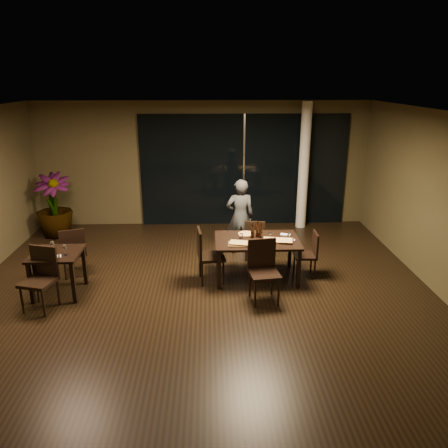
% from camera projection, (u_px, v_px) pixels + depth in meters
% --- Properties ---
extents(ground, '(8.00, 8.00, 0.00)m').
position_uv_depth(ground, '(201.00, 299.00, 7.26)').
color(ground, black).
rests_on(ground, ground).
extents(wall_back, '(8.00, 0.10, 3.00)m').
position_uv_depth(wall_back, '(203.00, 164.00, 10.62)').
color(wall_back, '#453D24').
rests_on(wall_back, ground).
extents(wall_front, '(8.00, 0.10, 3.00)m').
position_uv_depth(wall_front, '(189.00, 391.00, 2.95)').
color(wall_front, '#453D24').
rests_on(wall_front, ground).
extents(ceiling, '(8.00, 8.00, 0.04)m').
position_uv_depth(ceiling, '(198.00, 113.00, 6.30)').
color(ceiling, silver).
rests_on(ceiling, wall_back).
extents(window_panel, '(5.00, 0.06, 2.70)m').
position_uv_depth(window_panel, '(244.00, 171.00, 10.61)').
color(window_panel, black).
rests_on(window_panel, ground).
extents(column, '(0.24, 0.24, 3.00)m').
position_uv_depth(column, '(304.00, 167.00, 10.32)').
color(column, silver).
rests_on(column, ground).
extents(main_table, '(1.50, 1.00, 0.75)m').
position_uv_depth(main_table, '(257.00, 243.00, 7.84)').
color(main_table, black).
rests_on(main_table, ground).
extents(side_table, '(0.80, 0.80, 0.75)m').
position_uv_depth(side_table, '(57.00, 260.00, 7.27)').
color(side_table, black).
rests_on(side_table, ground).
extents(chair_main_far, '(0.46, 0.46, 0.86)m').
position_uv_depth(chair_main_far, '(255.00, 238.00, 8.67)').
color(chair_main_far, black).
rests_on(chair_main_far, ground).
extents(chair_main_near, '(0.53, 0.53, 1.02)m').
position_uv_depth(chair_main_near, '(263.00, 267.00, 7.12)').
color(chair_main_near, black).
rests_on(chair_main_near, ground).
extents(chair_main_left, '(0.51, 0.51, 0.99)m').
position_uv_depth(chair_main_left, '(206.00, 253.00, 7.73)').
color(chair_main_left, black).
rests_on(chair_main_left, ground).
extents(chair_main_right, '(0.40, 0.40, 0.85)m').
position_uv_depth(chair_main_right, '(309.00, 252.00, 7.99)').
color(chair_main_right, black).
rests_on(chair_main_right, ground).
extents(chair_side_far, '(0.56, 0.56, 0.95)m').
position_uv_depth(chair_side_far, '(73.00, 250.00, 7.94)').
color(chair_side_far, black).
rests_on(chair_side_far, ground).
extents(chair_side_near, '(0.57, 0.57, 1.00)m').
position_uv_depth(chair_side_near, '(41.00, 275.00, 6.86)').
color(chair_side_near, black).
rests_on(chair_side_near, ground).
extents(diner, '(0.55, 0.38, 1.57)m').
position_uv_depth(diner, '(240.00, 217.00, 8.96)').
color(diner, '#323537').
rests_on(diner, ground).
extents(potted_plant, '(0.93, 0.93, 1.46)m').
position_uv_depth(potted_plant, '(54.00, 205.00, 9.95)').
color(potted_plant, '#1F531B').
rests_on(potted_plant, ground).
extents(pizza_board_left, '(0.54, 0.30, 0.01)m').
position_uv_depth(pizza_board_left, '(243.00, 244.00, 7.57)').
color(pizza_board_left, '#442E15').
rests_on(pizza_board_left, main_table).
extents(pizza_board_right, '(0.52, 0.29, 0.01)m').
position_uv_depth(pizza_board_right, '(278.00, 241.00, 7.70)').
color(pizza_board_right, '#492F17').
rests_on(pizza_board_right, main_table).
extents(oblong_pizza_left, '(0.48, 0.30, 0.02)m').
position_uv_depth(oblong_pizza_left, '(243.00, 243.00, 7.57)').
color(oblong_pizza_left, '#6C090A').
rests_on(oblong_pizza_left, pizza_board_left).
extents(oblong_pizza_right, '(0.52, 0.31, 0.02)m').
position_uv_depth(oblong_pizza_right, '(278.00, 240.00, 7.70)').
color(oblong_pizza_right, '#681309').
rests_on(oblong_pizza_right, pizza_board_right).
extents(round_pizza, '(0.29, 0.29, 0.01)m').
position_uv_depth(round_pizza, '(246.00, 234.00, 8.06)').
color(round_pizza, '#BB3E14').
rests_on(round_pizza, main_table).
extents(bottle_a, '(0.06, 0.06, 0.28)m').
position_uv_depth(bottle_a, '(252.00, 231.00, 7.85)').
color(bottle_a, black).
rests_on(bottle_a, main_table).
extents(bottle_b, '(0.07, 0.07, 0.30)m').
position_uv_depth(bottle_b, '(261.00, 231.00, 7.80)').
color(bottle_b, black).
rests_on(bottle_b, main_table).
extents(bottle_c, '(0.07, 0.07, 0.30)m').
position_uv_depth(bottle_c, '(258.00, 229.00, 7.89)').
color(bottle_c, black).
rests_on(bottle_c, main_table).
extents(tumbler_left, '(0.07, 0.07, 0.08)m').
position_uv_depth(tumbler_left, '(241.00, 236.00, 7.87)').
color(tumbler_left, white).
rests_on(tumbler_left, main_table).
extents(tumbler_right, '(0.08, 0.08, 0.09)m').
position_uv_depth(tumbler_right, '(270.00, 235.00, 7.88)').
color(tumbler_right, white).
rests_on(tumbler_right, main_table).
extents(napkin_near, '(0.19, 0.13, 0.01)m').
position_uv_depth(napkin_near, '(290.00, 240.00, 7.76)').
color(napkin_near, silver).
rests_on(napkin_near, main_table).
extents(napkin_far, '(0.20, 0.16, 0.01)m').
position_uv_depth(napkin_far, '(285.00, 235.00, 8.03)').
color(napkin_far, white).
rests_on(napkin_far, main_table).
extents(wine_glass_a, '(0.07, 0.07, 0.16)m').
position_uv_depth(wine_glass_a, '(53.00, 246.00, 7.28)').
color(wine_glass_a, white).
rests_on(wine_glass_a, side_table).
extents(wine_glass_b, '(0.08, 0.08, 0.18)m').
position_uv_depth(wine_glass_b, '(65.00, 250.00, 7.11)').
color(wine_glass_b, white).
rests_on(wine_glass_b, side_table).
extents(side_napkin, '(0.21, 0.16, 0.01)m').
position_uv_depth(side_napkin, '(55.00, 257.00, 7.04)').
color(side_napkin, white).
rests_on(side_napkin, side_table).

